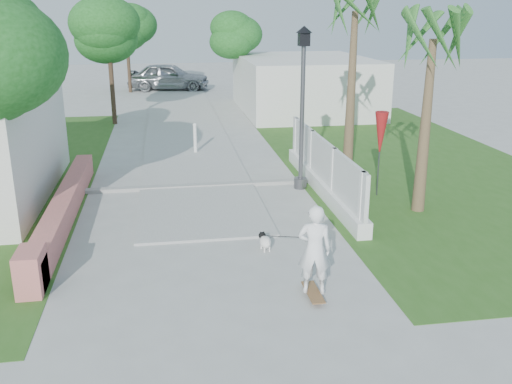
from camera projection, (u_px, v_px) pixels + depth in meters
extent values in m
plane|color=#B7B7B2|center=(217.00, 283.00, 10.60)|extent=(90.00, 90.00, 0.00)
cube|color=#B7B7B2|center=(180.00, 107.00, 29.37)|extent=(3.20, 36.00, 0.06)
cube|color=#999993|center=(197.00, 186.00, 16.22)|extent=(6.50, 0.25, 0.10)
cube|color=#305D1D|center=(402.00, 160.00, 19.17)|extent=(8.00, 20.00, 0.01)
cube|color=#DB7470|center=(65.00, 207.00, 13.76)|extent=(0.45, 8.00, 0.60)
cube|color=#DB7470|center=(31.00, 271.00, 10.16)|extent=(0.45, 0.80, 0.80)
cube|color=white|center=(322.00, 186.00, 15.75)|extent=(0.35, 7.00, 0.40)
cube|color=white|center=(323.00, 159.00, 15.52)|extent=(0.10, 7.00, 1.10)
cube|color=white|center=(362.00, 204.00, 12.57)|extent=(0.14, 0.14, 1.50)
cube|color=white|center=(333.00, 177.00, 14.64)|extent=(0.14, 0.14, 1.50)
cube|color=white|center=(312.00, 156.00, 16.70)|extent=(0.14, 0.14, 1.50)
cube|color=white|center=(296.00, 141.00, 18.58)|extent=(0.14, 0.14, 1.50)
cube|color=silver|center=(303.00, 84.00, 28.01)|extent=(6.00, 8.00, 2.60)
cylinder|color=#59595E|center=(300.00, 183.00, 16.16)|extent=(0.36, 0.36, 0.30)
cylinder|color=#59595E|center=(302.00, 118.00, 15.59)|extent=(0.12, 0.12, 4.00)
cube|color=black|center=(304.00, 39.00, 14.94)|extent=(0.28, 0.28, 0.35)
cone|color=black|center=(304.00, 29.00, 14.86)|extent=(0.44, 0.44, 0.18)
cylinder|color=white|center=(195.00, 140.00, 19.87)|extent=(0.12, 0.12, 1.00)
sphere|color=white|center=(195.00, 125.00, 19.71)|extent=(0.14, 0.14, 0.14)
cylinder|color=#59595E|center=(379.00, 160.00, 15.24)|extent=(0.04, 0.04, 2.00)
cone|color=#A6171B|center=(381.00, 134.00, 15.03)|extent=(0.36, 0.36, 1.20)
cylinder|color=#4C3826|center=(8.00, 117.00, 17.21)|extent=(0.20, 0.20, 3.50)
ellipsoid|color=#195418|center=(1.00, 66.00, 16.75)|extent=(3.20, 3.20, 2.40)
ellipsoid|color=#195418|center=(5.00, 54.00, 16.48)|extent=(2.72, 2.72, 2.05)
cylinder|color=#4C3826|center=(112.00, 80.00, 24.58)|extent=(0.20, 0.20, 3.85)
ellipsoid|color=#195418|center=(109.00, 40.00, 24.07)|extent=(3.40, 3.40, 2.55)
ellipsoid|color=#195418|center=(112.00, 32.00, 23.81)|extent=(2.89, 2.89, 2.18)
ellipsoid|color=#195418|center=(103.00, 23.00, 24.01)|extent=(2.55, 2.55, 1.90)
cylinder|color=#4C3826|center=(241.00, 72.00, 29.33)|extent=(0.20, 0.20, 3.50)
ellipsoid|color=#195418|center=(241.00, 42.00, 28.87)|extent=(3.00, 3.00, 2.25)
ellipsoid|color=#195418|center=(246.00, 35.00, 28.60)|extent=(2.55, 2.55, 1.92)
ellipsoid|color=#195418|center=(237.00, 27.00, 28.81)|extent=(2.25, 2.25, 1.68)
cylinder|color=#4C3826|center=(128.00, 60.00, 34.00)|extent=(0.20, 0.20, 3.85)
ellipsoid|color=#195418|center=(126.00, 31.00, 33.49)|extent=(3.20, 3.20, 2.40)
ellipsoid|color=#195418|center=(129.00, 25.00, 33.23)|extent=(2.72, 2.72, 2.05)
ellipsoid|color=#195418|center=(122.00, 19.00, 33.44)|extent=(2.40, 2.40, 1.79)
cone|color=brown|center=(351.00, 97.00, 16.66)|extent=(0.32, 0.32, 4.80)
cone|color=brown|center=(425.00, 129.00, 13.77)|extent=(0.32, 0.32, 4.20)
cube|color=brown|center=(313.00, 292.00, 10.07)|extent=(0.44, 0.87, 0.02)
imported|color=white|center=(315.00, 250.00, 9.82)|extent=(0.67, 0.52, 1.62)
cylinder|color=gray|center=(313.00, 304.00, 9.80)|extent=(0.03, 0.06, 0.06)
cylinder|color=gray|center=(322.00, 303.00, 9.82)|extent=(0.03, 0.06, 0.06)
cylinder|color=gray|center=(305.00, 288.00, 10.36)|extent=(0.03, 0.06, 0.06)
cylinder|color=gray|center=(313.00, 287.00, 10.39)|extent=(0.03, 0.06, 0.06)
ellipsoid|color=white|center=(265.00, 242.00, 11.99)|extent=(0.31, 0.43, 0.25)
sphere|color=black|center=(262.00, 236.00, 12.13)|extent=(0.16, 0.16, 0.16)
sphere|color=white|center=(261.00, 235.00, 12.20)|extent=(0.07, 0.07, 0.07)
cone|color=black|center=(261.00, 232.00, 12.10)|extent=(0.05, 0.05, 0.06)
cone|color=black|center=(264.00, 232.00, 12.12)|extent=(0.05, 0.05, 0.06)
cylinder|color=white|center=(261.00, 246.00, 12.09)|extent=(0.03, 0.03, 0.11)
cylinder|color=white|center=(266.00, 246.00, 12.13)|extent=(0.03, 0.03, 0.11)
cylinder|color=white|center=(265.00, 250.00, 11.93)|extent=(0.03, 0.03, 0.11)
cylinder|color=white|center=(270.00, 249.00, 11.96)|extent=(0.03, 0.03, 0.11)
cylinder|color=white|center=(269.00, 242.00, 11.80)|extent=(0.04, 0.10, 0.10)
imported|color=#9B9CA2|center=(169.00, 77.00, 35.18)|extent=(5.16, 2.72, 1.67)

